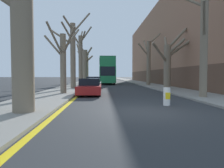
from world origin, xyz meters
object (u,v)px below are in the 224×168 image
Objects in this scene: street_tree_right_0 at (203,39)px; street_tree_left_3 at (81,58)px; street_tree_right_2 at (148,61)px; street_tree_left_2 at (73,52)px; street_tree_left_5 at (87,66)px; street_tree_left_1 at (63,59)px; street_tree_left_0 at (20,13)px; traffic_bollard at (167,96)px; street_tree_right_1 at (169,62)px; parked_car_1 at (94,83)px; street_tree_left_4 at (85,64)px; parked_car_0 at (90,87)px; double_decker_bus at (107,70)px.

street_tree_left_3 is at bearing 120.79° from street_tree_right_0.
street_tree_right_2 is at bearing -0.44° from street_tree_left_3.
street_tree_left_5 is (-0.10, 21.82, -0.55)m from street_tree_left_2.
street_tree_right_2 reaches higher than street_tree_left_1.
street_tree_left_0 reaches higher than traffic_bollard.
street_tree_left_5 reaches higher than street_tree_right_1.
street_tree_left_4 is at bearing 98.57° from parked_car_1.
street_tree_right_1 is (10.36, -8.63, -1.16)m from street_tree_left_3.
street_tree_left_4 is 15.37m from parked_car_1.
street_tree_right_2 is at bearing -54.49° from street_tree_left_5.
street_tree_right_0 is at bearing -50.58° from parked_car_1.
street_tree_left_3 is 1.27× the size of street_tree_left_5.
street_tree_right_1 reaches higher than parked_car_1.
street_tree_left_3 is at bearing 108.53° from traffic_bollard.
parked_car_0 is (2.18, 8.02, -3.38)m from street_tree_left_0.
street_tree_right_2 is 1.80× the size of parked_car_1.
street_tree_left_4 is at bearing 142.89° from street_tree_right_2.
parked_car_0 is at bearing -147.26° from street_tree_right_1.
traffic_bollard is at bearing -76.33° from street_tree_left_4.
street_tree_left_2 is 1.03× the size of street_tree_right_0.
traffic_bollard is (6.72, -12.30, -3.68)m from street_tree_left_2.
parked_car_0 is 0.95× the size of parked_car_1.
street_tree_left_4 is 4.37m from double_decker_bus.
street_tree_right_2 is 8.49× the size of traffic_bollard.
street_tree_right_2 is 20.17m from traffic_bollard.
street_tree_left_4 is (-0.08, 21.15, 0.70)m from street_tree_left_1.
street_tree_left_1 is 9.30m from traffic_bollard.
double_decker_bus is at bearing 95.62° from traffic_bollard.
street_tree_right_2 is (10.12, 21.82, -0.33)m from street_tree_left_0.
street_tree_left_3 is 1.95× the size of parked_car_1.
parked_car_0 is at bearing 74.80° from street_tree_left_0.
street_tree_left_4 is 1.29× the size of street_tree_right_1.
street_tree_left_3 is at bearing 90.07° from street_tree_left_0.
street_tree_left_3 reaches higher than street_tree_left_5.
street_tree_left_4 reaches higher than street_tree_left_1.
street_tree_left_2 is 14.49m from traffic_bollard.
street_tree_right_0 is (9.95, -3.25, 1.11)m from street_tree_left_1.
street_tree_left_2 is 0.83× the size of double_decker_bus.
double_decker_bus is (3.99, 19.91, -0.28)m from street_tree_left_1.
parked_car_1 is 13.13m from traffic_bollard.
traffic_bollard is at bearing -61.37° from street_tree_left_2.
street_tree_left_4 is at bearing 122.61° from street_tree_right_1.
street_tree_left_1 is at bearing 170.83° from parked_car_0.
traffic_bollard is (-3.40, -2.90, -3.51)m from street_tree_right_0.
street_tree_right_0 is at bearing -42.91° from street_tree_left_2.
street_tree_left_2 reaches higher than double_decker_bus.
double_decker_bus is at bearing -17.00° from street_tree_left_4.
street_tree_left_0 is 0.85× the size of street_tree_left_4.
street_tree_right_0 is 23.95m from double_decker_bus.
street_tree_right_0 reaches higher than street_tree_right_2.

